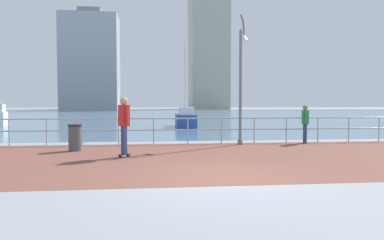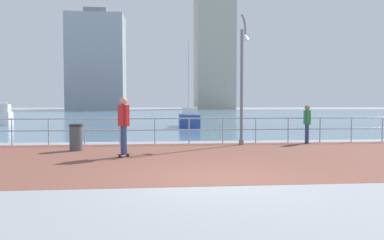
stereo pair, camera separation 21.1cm
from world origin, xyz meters
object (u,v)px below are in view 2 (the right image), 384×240
(bystander, at_px, (307,121))
(trash_bin, at_px, (76,137))
(sailboat_gray, at_px, (189,119))
(skateboarder, at_px, (124,121))
(lamppost, at_px, (243,73))

(bystander, xyz_separation_m, trash_bin, (-8.99, -1.44, -0.47))
(bystander, xyz_separation_m, sailboat_gray, (-4.06, 10.47, -0.36))
(skateboarder, xyz_separation_m, bystander, (7.17, 3.09, -0.18))
(sailboat_gray, bearing_deg, bystander, -68.82)
(sailboat_gray, bearing_deg, trash_bin, -112.50)
(lamppost, distance_m, skateboarder, 5.62)
(skateboarder, relative_size, trash_bin, 1.98)
(trash_bin, bearing_deg, sailboat_gray, 67.50)
(trash_bin, height_order, sailboat_gray, sailboat_gray)
(trash_bin, xyz_separation_m, sailboat_gray, (4.93, 11.91, 0.10))
(bystander, distance_m, trash_bin, 9.12)
(trash_bin, relative_size, sailboat_gray, 0.16)
(skateboarder, xyz_separation_m, trash_bin, (-1.82, 1.65, -0.65))
(skateboarder, distance_m, sailboat_gray, 13.92)
(lamppost, height_order, trash_bin, lamppost)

